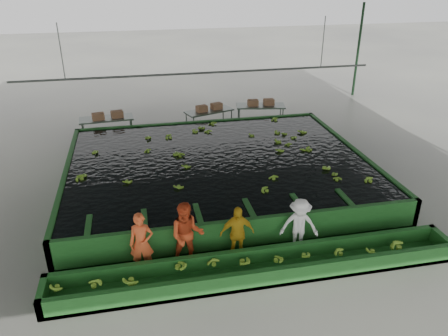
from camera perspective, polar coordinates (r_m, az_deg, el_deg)
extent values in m
plane|color=slate|center=(13.82, 0.43, -4.62)|extent=(80.00, 80.00, 0.00)
cube|color=slate|center=(12.13, 0.51, 16.33)|extent=(20.00, 22.00, 0.04)
cube|color=black|center=(14.74, -0.80, 1.10)|extent=(9.70, 7.70, 0.00)
cylinder|color=#59605B|center=(17.34, -3.15, 12.28)|extent=(0.08, 0.08, 14.00)
cylinder|color=#59605B|center=(17.12, -20.52, 14.03)|extent=(0.04, 0.04, 2.00)
cylinder|color=#59605B|center=(18.56, 12.81, 15.73)|extent=(0.04, 0.04, 2.00)
imported|color=#F05A2A|center=(10.78, -10.72, -9.63)|extent=(0.61, 0.43, 1.59)
imported|color=#D4461E|center=(10.78, -4.85, -8.74)|extent=(0.92, 0.75, 1.74)
imported|color=gold|center=(11.03, 1.71, -8.52)|extent=(0.88, 0.37, 1.50)
imported|color=white|center=(11.47, 9.80, -7.43)|extent=(1.10, 0.81, 1.52)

